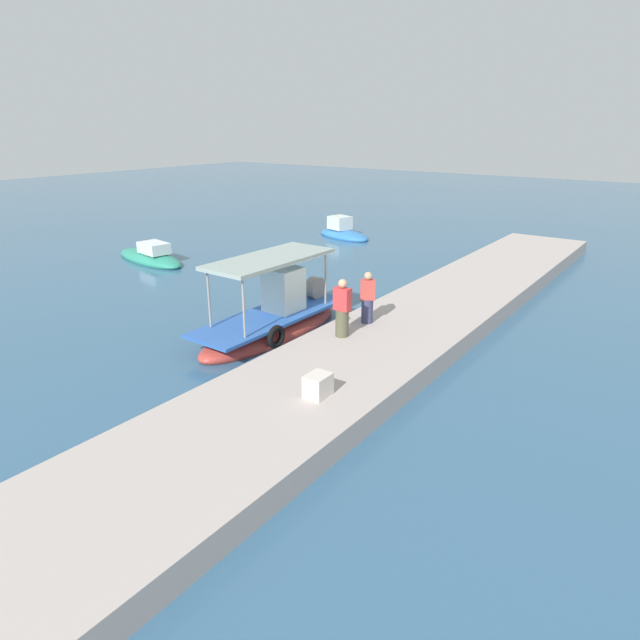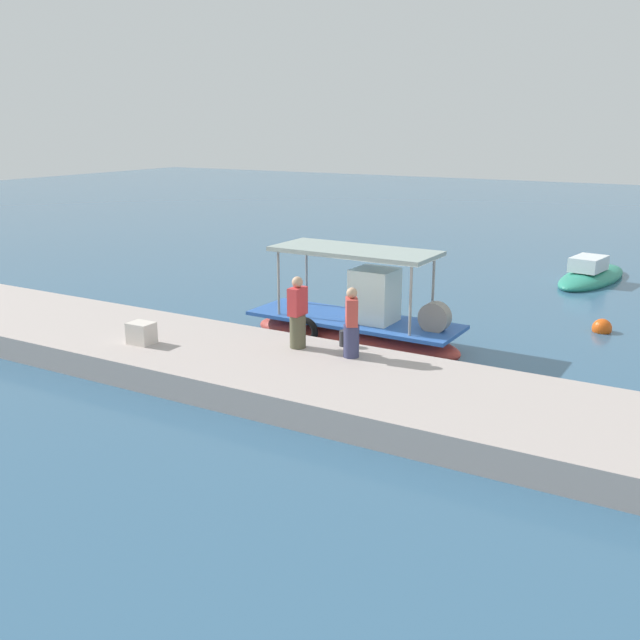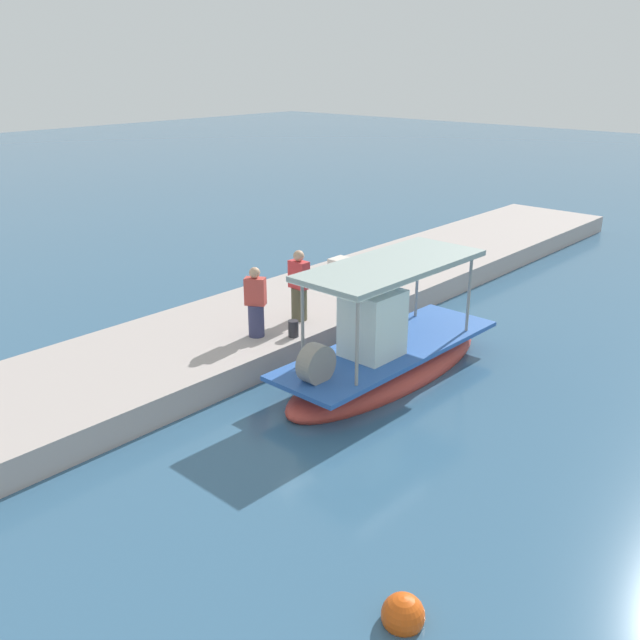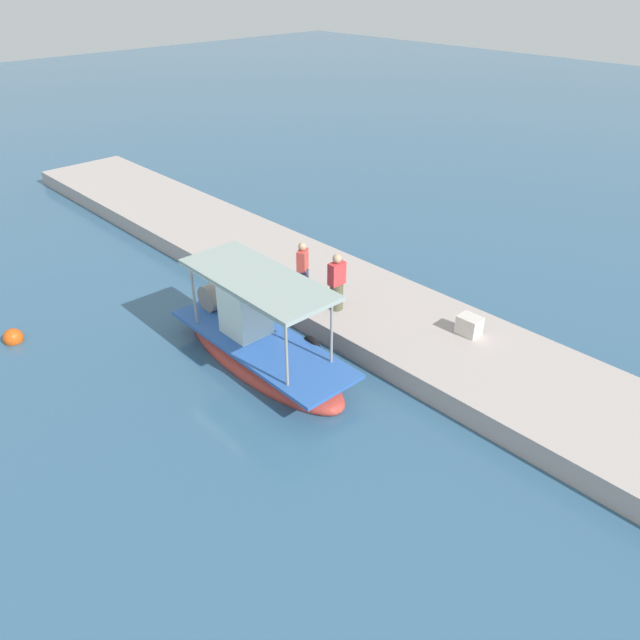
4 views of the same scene
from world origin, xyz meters
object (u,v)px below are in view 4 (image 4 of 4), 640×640
(fisherman_by_crate, at_px, (337,285))
(cargo_crate, at_px, (469,325))
(main_fishing_boat, at_px, (259,346))
(marker_buoy, at_px, (13,338))
(mooring_bollard, at_px, (299,299))
(fisherman_near_bollard, at_px, (303,270))

(fisherman_by_crate, xyz_separation_m, cargo_crate, (-3.48, -1.65, -0.53))
(main_fishing_boat, relative_size, marker_buoy, 11.17)
(mooring_bollard, xyz_separation_m, marker_buoy, (4.91, 6.62, -0.69))
(fisherman_near_bollard, distance_m, mooring_bollard, 1.02)
(main_fishing_boat, distance_m, fisherman_by_crate, 2.94)
(fisherman_near_bollard, bearing_deg, cargo_crate, -161.41)
(main_fishing_boat, xyz_separation_m, mooring_bollard, (0.74, -2.11, 0.33))
(fisherman_by_crate, bearing_deg, fisherman_near_bollard, 0.42)
(main_fishing_boat, distance_m, marker_buoy, 7.24)
(mooring_bollard, relative_size, cargo_crate, 0.64)
(mooring_bollard, height_order, marker_buoy, mooring_bollard)
(fisherman_near_bollard, xyz_separation_m, fisherman_by_crate, (-1.44, -0.01, 0.05))
(fisherman_near_bollard, height_order, marker_buoy, fisherman_near_bollard)
(fisherman_near_bollard, height_order, fisherman_by_crate, fisherman_by_crate)
(fisherman_near_bollard, height_order, cargo_crate, fisherman_near_bollard)
(main_fishing_boat, xyz_separation_m, fisherman_near_bollard, (1.27, -2.77, 0.88))
(fisherman_near_bollard, xyz_separation_m, cargo_crate, (-4.92, -1.66, -0.48))
(main_fishing_boat, relative_size, mooring_bollard, 16.10)
(cargo_crate, bearing_deg, fisherman_by_crate, 25.30)
(fisherman_by_crate, height_order, marker_buoy, fisherman_by_crate)
(marker_buoy, bearing_deg, mooring_bollard, -126.56)
(fisherman_near_bollard, bearing_deg, marker_buoy, 59.01)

